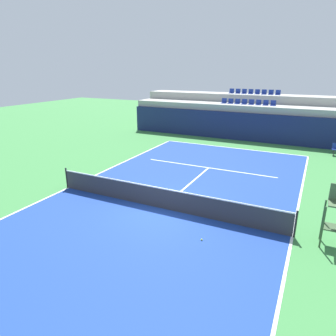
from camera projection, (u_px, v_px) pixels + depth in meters
ground_plane at (161, 208)px, 13.49m from camera, size 80.00×80.00×0.00m
court_surface at (161, 208)px, 13.49m from camera, size 11.00×24.00×0.01m
baseline_far at (232, 148)px, 23.66m from camera, size 11.00×0.10×0.00m
sideline_left at (68, 188)px, 15.78m from camera, size 0.10×24.00×0.00m
sideline_right at (292, 237)px, 11.19m from camera, size 0.10×24.00×0.00m
service_line_far at (209, 168)px, 18.94m from camera, size 8.26×0.10×0.00m
centre_service_line at (189, 185)px, 16.21m from camera, size 0.10×6.40×0.00m
back_wall at (242, 127)px, 25.85m from camera, size 20.84×0.30×2.36m
stands_tier_lower at (246, 121)px, 26.91m from camera, size 20.84×2.40×2.91m
stands_tier_upper at (252, 114)px, 28.84m from camera, size 20.84×2.40×3.62m
seating_row_lower at (248, 103)px, 26.50m from camera, size 4.70×0.44×0.44m
seating_row_upper at (254, 93)px, 28.32m from camera, size 4.70×0.44×0.44m
tennis_net at (161, 198)px, 13.33m from camera, size 11.08×0.08×1.07m
umpire_chair at (336, 214)px, 10.35m from camera, size 0.76×0.66×2.20m
tennis_ball_1 at (202, 240)px, 10.94m from camera, size 0.07×0.07×0.07m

